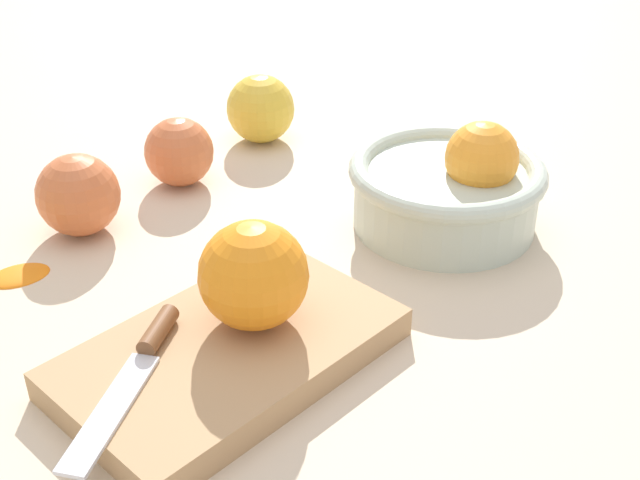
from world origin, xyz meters
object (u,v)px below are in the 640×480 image
at_px(bowl, 450,187).
at_px(apple_front_left, 179,152).
at_px(orange_on_board, 253,275).
at_px(apple_front_center, 78,195).
at_px(cutting_board, 229,353).
at_px(apple_front_left_2, 261,109).
at_px(knife, 139,363).

xyz_separation_m(bowl, apple_front_left, (0.06, -0.27, -0.00)).
bearing_deg(orange_on_board, apple_front_left, -128.65).
bearing_deg(apple_front_left, apple_front_center, -6.48).
xyz_separation_m(cutting_board, apple_front_left_2, (-0.33, -0.21, 0.03)).
bearing_deg(apple_front_left_2, cutting_board, 31.95).
height_order(bowl, apple_front_center, bowl).
height_order(cutting_board, orange_on_board, orange_on_board).
distance_m(apple_front_left_2, apple_front_center, 0.25).
relative_size(orange_on_board, apple_front_left_2, 1.05).
distance_m(bowl, knife, 0.33).
bearing_deg(orange_on_board, cutting_board, -6.35).
distance_m(cutting_board, orange_on_board, 0.06).
height_order(apple_front_left, apple_front_left_2, apple_front_left_2).
distance_m(apple_front_left, apple_front_center, 0.12).
distance_m(knife, apple_front_center, 0.24).
height_order(cutting_board, apple_front_left_2, apple_front_left_2).
xyz_separation_m(bowl, knife, (0.32, -0.08, -0.01)).
xyz_separation_m(knife, apple_front_left_2, (-0.39, -0.18, 0.01)).
bearing_deg(apple_front_left_2, orange_on_board, 34.71).
xyz_separation_m(knife, apple_front_center, (-0.14, -0.20, 0.01)).
distance_m(orange_on_board, apple_front_left, 0.28).
bearing_deg(apple_front_left_2, apple_front_center, -5.05).
distance_m(bowl, apple_front_center, 0.34).
bearing_deg(bowl, knife, -13.94).
relative_size(orange_on_board, knife, 0.52).
bearing_deg(knife, apple_front_left, -144.69).
xyz_separation_m(orange_on_board, knife, (0.08, -0.04, -0.04)).
bearing_deg(cutting_board, orange_on_board, 173.65).
relative_size(cutting_board, apple_front_center, 3.17).
height_order(knife, apple_front_center, apple_front_center).
distance_m(bowl, cutting_board, 0.27).
height_order(bowl, knife, bowl).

